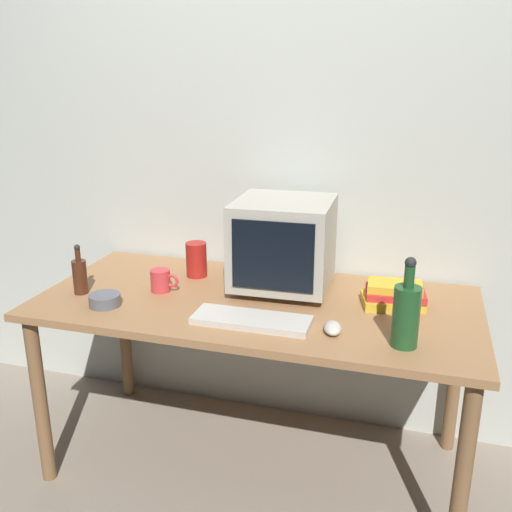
% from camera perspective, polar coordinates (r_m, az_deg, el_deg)
% --- Properties ---
extents(ground_plane, '(6.00, 6.00, 0.00)m').
position_cam_1_polar(ground_plane, '(2.63, 0.00, -19.75)').
color(ground_plane, gray).
extents(back_wall, '(4.00, 0.08, 2.50)m').
position_cam_1_polar(back_wall, '(2.54, 2.98, 9.89)').
color(back_wall, beige).
rests_on(back_wall, ground).
extents(desk, '(1.71, 0.80, 0.75)m').
position_cam_1_polar(desk, '(2.28, 0.00, -6.31)').
color(desk, '#9E7047').
rests_on(desk, ground).
extents(crt_monitor, '(0.39, 0.40, 0.37)m').
position_cam_1_polar(crt_monitor, '(2.30, 2.73, 1.24)').
color(crt_monitor, '#B2AD9E').
rests_on(crt_monitor, desk).
extents(keyboard, '(0.42, 0.15, 0.02)m').
position_cam_1_polar(keyboard, '(2.04, -0.44, -6.40)').
color(keyboard, beige).
rests_on(keyboard, desk).
extents(computer_mouse, '(0.08, 0.11, 0.04)m').
position_cam_1_polar(computer_mouse, '(1.98, 7.63, -7.13)').
color(computer_mouse, beige).
rests_on(computer_mouse, desk).
extents(bottle_tall, '(0.09, 0.09, 0.30)m').
position_cam_1_polar(bottle_tall, '(1.90, 14.73, -5.56)').
color(bottle_tall, '#1E4C23').
rests_on(bottle_tall, desk).
extents(bottle_short, '(0.06, 0.06, 0.20)m').
position_cam_1_polar(bottle_short, '(2.39, -17.14, -1.84)').
color(bottle_short, '#472314').
rests_on(bottle_short, desk).
extents(book_stack, '(0.25, 0.20, 0.09)m').
position_cam_1_polar(book_stack, '(2.24, 13.58, -3.79)').
color(book_stack, gold).
rests_on(book_stack, desk).
extents(mug, '(0.12, 0.08, 0.09)m').
position_cam_1_polar(mug, '(2.35, -9.43, -2.43)').
color(mug, '#CC383D').
rests_on(mug, desk).
extents(cd_spindle, '(0.12, 0.12, 0.04)m').
position_cam_1_polar(cd_spindle, '(2.26, -14.82, -4.26)').
color(cd_spindle, '#595B66').
rests_on(cd_spindle, desk).
extents(metal_canister, '(0.09, 0.09, 0.15)m').
position_cam_1_polar(metal_canister, '(2.49, -5.96, -0.35)').
color(metal_canister, '#A51E19').
rests_on(metal_canister, desk).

